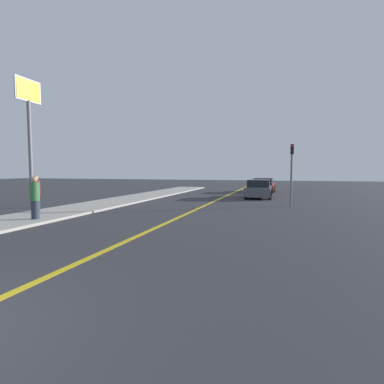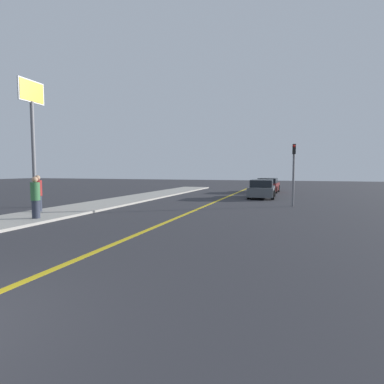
% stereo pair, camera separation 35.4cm
% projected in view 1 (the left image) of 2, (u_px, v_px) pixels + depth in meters
% --- Properties ---
extents(road_center_line, '(0.20, 60.00, 0.01)m').
position_uv_depth(road_center_line, '(216.00, 200.00, 20.39)').
color(road_center_line, gold).
rests_on(road_center_line, ground_plane).
extents(sidewalk_left, '(3.00, 31.65, 0.11)m').
position_uv_depth(sidewalk_left, '(123.00, 200.00, 20.00)').
color(sidewalk_left, '#ADA89E').
rests_on(sidewalk_left, ground_plane).
extents(car_near_right_lane, '(1.92, 4.20, 1.36)m').
position_uv_depth(car_near_right_lane, '(259.00, 189.00, 22.36)').
color(car_near_right_lane, '#4C5156').
rests_on(car_near_right_lane, ground_plane).
extents(car_ahead_center, '(2.08, 4.06, 1.32)m').
position_uv_depth(car_ahead_center, '(264.00, 185.00, 28.08)').
color(car_ahead_center, maroon).
rests_on(car_ahead_center, ground_plane).
extents(pedestrian_near_curb, '(0.36, 0.36, 1.69)m').
position_uv_depth(pedestrian_near_curb, '(35.00, 198.00, 11.95)').
color(pedestrian_near_curb, '#282D3D').
rests_on(pedestrian_near_curb, sidewalk_left).
extents(pedestrian_mid_group, '(0.36, 0.36, 1.71)m').
position_uv_depth(pedestrian_mid_group, '(36.00, 194.00, 13.95)').
color(pedestrian_mid_group, '#282D3D').
rests_on(pedestrian_mid_group, sidewalk_left).
extents(traffic_light, '(0.18, 0.40, 3.51)m').
position_uv_depth(traffic_light, '(292.00, 168.00, 16.92)').
color(traffic_light, slate).
rests_on(traffic_light, ground_plane).
extents(roadside_sign, '(0.20, 1.68, 6.93)m').
position_uv_depth(roadside_sign, '(29.00, 115.00, 16.10)').
color(roadside_sign, slate).
rests_on(roadside_sign, ground_plane).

